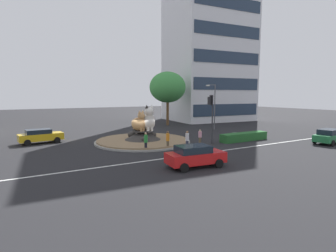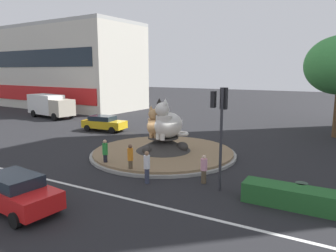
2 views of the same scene
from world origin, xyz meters
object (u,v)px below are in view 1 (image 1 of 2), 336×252
at_px(pedestrian_white_shirt, 187,139).
at_px(litter_bin, 235,136).
at_px(broadleaf_tree_behind_island, 168,87).
at_px(hatchback_near_shophouse, 195,156).
at_px(cat_statue_calico, 139,123).
at_px(cat_statue_white, 148,121).
at_px(streetlight_arm, 214,103).
at_px(pedestrian_orange_shirt, 168,139).
at_px(parked_car_right, 329,136).
at_px(pedestrian_green_shirt, 146,141).
at_px(pedestrian_pink_shirt, 200,136).
at_px(traffic_light_mast, 211,108).
at_px(sedan_on_far_lane, 40,136).
at_px(office_tower, 209,37).

distance_m(pedestrian_white_shirt, litter_bin, 7.63).
bearing_deg(broadleaf_tree_behind_island, hatchback_near_shophouse, -115.57).
height_order(cat_statue_calico, pedestrian_white_shirt, cat_statue_calico).
relative_size(cat_statue_calico, cat_statue_white, 0.82).
bearing_deg(cat_statue_calico, litter_bin, 55.96).
distance_m(cat_statue_calico, pedestrian_white_shirt, 6.03).
bearing_deg(cat_statue_calico, streetlight_arm, 95.72).
xyz_separation_m(cat_statue_white, hatchback_near_shophouse, (-1.41, -10.67, -1.53)).
bearing_deg(pedestrian_orange_shirt, broadleaf_tree_behind_island, -60.57).
xyz_separation_m(streetlight_arm, parked_car_right, (3.12, -15.26, -3.06)).
bearing_deg(cat_statue_calico, pedestrian_green_shirt, -28.77).
xyz_separation_m(cat_statue_calico, parked_car_right, (17.31, -10.45, -1.34)).
bearing_deg(pedestrian_pink_shirt, broadleaf_tree_behind_island, -158.24).
bearing_deg(traffic_light_mast, pedestrian_green_shirt, 91.42).
bearing_deg(traffic_light_mast, sedan_on_far_lane, 61.25).
bearing_deg(hatchback_near_shophouse, traffic_light_mast, 50.40).
xyz_separation_m(broadleaf_tree_behind_island, sedan_on_far_lane, (-20.18, -7.79, -5.59)).
height_order(streetlight_arm, pedestrian_white_shirt, streetlight_arm).
relative_size(traffic_light_mast, sedan_on_far_lane, 1.14).
relative_size(broadleaf_tree_behind_island, pedestrian_orange_shirt, 5.05).
distance_m(pedestrian_white_shirt, sedan_on_far_lane, 15.80).
relative_size(traffic_light_mast, pedestrian_pink_shirt, 3.32).
relative_size(pedestrian_white_shirt, litter_bin, 1.96).
height_order(pedestrian_orange_shirt, parked_car_right, pedestrian_orange_shirt).
xyz_separation_m(cat_statue_calico, office_tower, (23.04, 17.45, 14.42)).
bearing_deg(litter_bin, cat_statue_white, 157.65).
relative_size(traffic_light_mast, streetlight_arm, 0.77).
relative_size(cat_statue_white, pedestrian_white_shirt, 1.62).
height_order(cat_statue_white, streetlight_arm, streetlight_arm).
distance_m(streetlight_arm, pedestrian_orange_shirt, 16.42).
height_order(pedestrian_pink_shirt, pedestrian_green_shirt, pedestrian_green_shirt).
xyz_separation_m(hatchback_near_shophouse, litter_bin, (10.53, 6.92, -0.38)).
height_order(sedan_on_far_lane, hatchback_near_shophouse, hatchback_near_shophouse).
height_order(cat_statue_calico, litter_bin, cat_statue_calico).
bearing_deg(traffic_light_mast, streetlight_arm, -38.34).
distance_m(office_tower, litter_bin, 29.70).
height_order(cat_statue_white, hatchback_near_shophouse, cat_statue_white).
distance_m(streetlight_arm, pedestrian_white_shirt, 15.63).
height_order(office_tower, sedan_on_far_lane, office_tower).
bearing_deg(streetlight_arm, traffic_light_mast, 41.42).
bearing_deg(pedestrian_pink_shirt, streetlight_arm, 174.51).
xyz_separation_m(traffic_light_mast, sedan_on_far_lane, (-15.54, 9.44, -2.96)).
distance_m(sedan_on_far_lane, parked_car_right, 30.78).
xyz_separation_m(cat_statue_calico, litter_bin, (10.13, -3.89, -1.70)).
xyz_separation_m(sedan_on_far_lane, parked_car_right, (26.53, -15.59, 0.01)).
xyz_separation_m(office_tower, sedan_on_far_lane, (-32.26, -12.31, -15.78)).
bearing_deg(litter_bin, hatchback_near_shophouse, -146.69).
distance_m(traffic_light_mast, parked_car_right, 12.94).
xyz_separation_m(cat_statue_white, traffic_light_mast, (5.31, -4.15, 1.40)).
bearing_deg(pedestrian_white_shirt, cat_statue_calico, 77.52).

